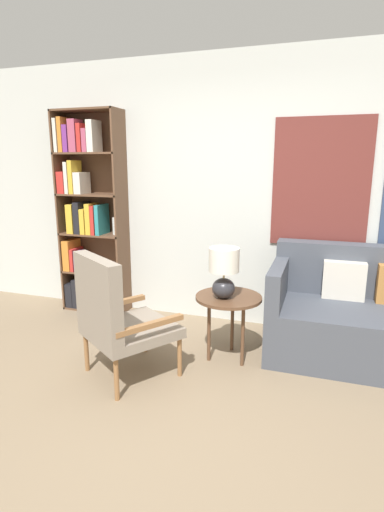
% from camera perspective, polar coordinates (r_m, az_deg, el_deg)
% --- Properties ---
extents(ground_plane, '(14.00, 14.00, 0.00)m').
position_cam_1_polar(ground_plane, '(2.75, -6.66, -24.03)').
color(ground_plane, '#847056').
extents(wall_back, '(6.40, 0.08, 2.70)m').
position_cam_1_polar(wall_back, '(4.11, 5.63, 8.89)').
color(wall_back, silver).
rests_on(wall_back, ground_plane).
extents(bookshelf, '(0.74, 0.30, 2.20)m').
position_cam_1_polar(bookshelf, '(4.59, -14.87, 6.08)').
color(bookshelf, brown).
rests_on(bookshelf, ground_plane).
extents(armchair, '(0.86, 0.86, 1.00)m').
position_cam_1_polar(armchair, '(3.11, -10.94, -8.13)').
color(armchair, olive).
rests_on(armchair, ground_plane).
extents(couch, '(1.67, 0.90, 0.94)m').
position_cam_1_polar(couch, '(3.79, 24.02, -8.17)').
color(couch, '#474C56').
rests_on(couch, ground_plane).
extents(side_table, '(0.56, 0.56, 0.57)m').
position_cam_1_polar(side_table, '(3.39, 5.24, -6.64)').
color(side_table, brown).
rests_on(side_table, ground_plane).
extents(table_lamp, '(0.25, 0.25, 0.42)m').
position_cam_1_polar(table_lamp, '(3.25, 4.57, -1.91)').
color(table_lamp, '#2D2D33').
rests_on(table_lamp, side_table).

